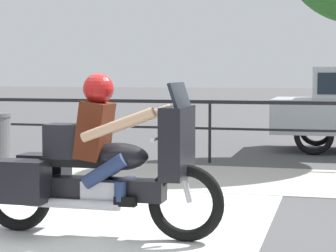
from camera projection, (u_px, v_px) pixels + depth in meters
ground_plane at (115, 230)px, 6.44m from camera, size 120.00×120.00×0.00m
sidewalk_band at (189, 177)px, 9.73m from camera, size 44.00×2.40×0.01m
crosswalk_band at (92, 234)px, 6.29m from camera, size 3.25×6.00×0.01m
fence_railing at (210, 113)px, 11.21m from camera, size 36.00×0.05×1.08m
motorcycle at (98, 164)px, 6.17m from camera, size 2.41×0.76×1.55m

